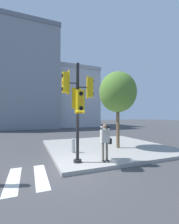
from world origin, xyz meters
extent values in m
plane|color=#424244|center=(0.00, 0.00, 0.00)|extent=(160.00, 160.00, 0.00)
cube|color=#9E9B96|center=(3.50, 3.50, 0.09)|extent=(8.00, 8.00, 0.17)
cube|color=silver|center=(-1.20, -0.03, 0.00)|extent=(0.44, 2.56, 0.01)
cube|color=silver|center=(-2.13, -0.03, 0.00)|extent=(0.44, 2.56, 0.01)
cylinder|color=black|center=(0.42, 0.50, 0.23)|extent=(0.37, 0.37, 0.12)
cylinder|color=black|center=(0.42, 0.50, 2.45)|extent=(0.14, 0.14, 4.33)
sphere|color=black|center=(0.42, 0.50, 4.66)|extent=(0.15, 0.15, 0.15)
cylinder|color=black|center=(0.46, 0.77, 3.13)|extent=(0.11, 0.39, 0.05)
cube|color=yellow|center=(0.50, 1.08, 3.13)|extent=(0.33, 0.28, 0.90)
cube|color=yellow|center=(0.48, 0.95, 3.13)|extent=(0.42, 0.09, 1.02)
cylinder|color=black|center=(0.53, 1.21, 3.43)|extent=(0.17, 0.06, 0.17)
cylinder|color=orange|center=(0.53, 1.21, 3.13)|extent=(0.17, 0.06, 0.17)
cylinder|color=black|center=(0.53, 1.21, 2.83)|extent=(0.17, 0.06, 0.17)
cylinder|color=black|center=(0.39, 0.24, 2.88)|extent=(0.09, 0.39, 0.05)
cube|color=yellow|center=(0.36, -0.07, 2.88)|extent=(0.32, 0.27, 0.90)
cube|color=yellow|center=(0.37, 0.06, 2.88)|extent=(0.42, 0.07, 1.02)
cylinder|color=black|center=(0.34, -0.21, 3.18)|extent=(0.17, 0.05, 0.17)
cylinder|color=orange|center=(0.34, -0.21, 2.88)|extent=(0.17, 0.05, 0.17)
cylinder|color=black|center=(0.34, -0.21, 2.58)|extent=(0.17, 0.05, 0.17)
cylinder|color=black|center=(0.15, 0.50, 3.75)|extent=(0.39, 0.06, 0.05)
cube|color=yellow|center=(-0.16, 0.49, 3.75)|extent=(0.25, 0.31, 0.90)
cube|color=yellow|center=(-0.03, 0.49, 3.75)|extent=(0.03, 0.42, 1.02)
cylinder|color=black|center=(-0.30, 0.49, 4.05)|extent=(0.03, 0.17, 0.17)
cylinder|color=orange|center=(-0.30, 0.49, 3.75)|extent=(0.03, 0.17, 0.17)
cylinder|color=black|center=(-0.30, 0.49, 3.45)|extent=(0.03, 0.17, 0.17)
cylinder|color=black|center=(0.67, 0.45, 3.58)|extent=(0.39, 0.13, 0.05)
cube|color=yellow|center=(0.98, 0.38, 3.58)|extent=(0.30, 0.34, 0.90)
cube|color=yellow|center=(0.85, 0.41, 3.58)|extent=(0.11, 0.42, 1.02)
cylinder|color=black|center=(1.11, 0.35, 3.88)|extent=(0.07, 0.17, 0.17)
cylinder|color=orange|center=(1.11, 0.35, 3.58)|extent=(0.07, 0.17, 0.17)
cylinder|color=black|center=(1.11, 0.35, 3.28)|extent=(0.07, 0.17, 0.17)
cube|color=black|center=(1.56, 0.16, 0.20)|extent=(0.09, 0.24, 0.05)
cube|color=black|center=(1.76, 0.16, 0.20)|extent=(0.09, 0.24, 0.05)
cylinder|color=#6B6051|center=(1.56, 0.22, 0.60)|extent=(0.11, 0.11, 0.85)
cylinder|color=#6B6051|center=(1.76, 0.22, 0.60)|extent=(0.11, 0.11, 0.85)
cube|color=beige|center=(1.66, 0.22, 1.32)|extent=(0.40, 0.22, 0.60)
sphere|color=#8C664C|center=(1.66, 0.22, 1.78)|extent=(0.20, 0.20, 0.20)
cube|color=black|center=(1.66, -0.09, 1.76)|extent=(0.12, 0.10, 0.09)
cylinder|color=black|center=(1.66, -0.16, 1.76)|extent=(0.06, 0.08, 0.06)
cylinder|color=beige|center=(1.53, 0.08, 1.69)|extent=(0.23, 0.35, 0.22)
cylinder|color=beige|center=(1.80, 0.08, 1.69)|extent=(0.23, 0.35, 0.22)
cube|color=black|center=(1.94, 0.24, 1.07)|extent=(0.10, 0.20, 0.26)
cylinder|color=brown|center=(3.82, 2.46, 1.59)|extent=(0.21, 0.21, 2.83)
ellipsoid|color=#568433|center=(3.82, 2.46, 3.86)|extent=(2.45, 2.45, 2.70)
cylinder|color=#99999E|center=(0.73, 2.33, 0.50)|extent=(0.21, 0.21, 0.66)
sphere|color=#99999E|center=(0.73, 2.33, 0.90)|extent=(0.19, 0.19, 0.19)
cylinder|color=#99999E|center=(0.73, 2.19, 0.58)|extent=(0.09, 0.06, 0.09)
cube|color=gray|center=(-5.17, 27.49, 9.29)|extent=(17.37, 13.32, 18.59)
cube|color=slate|center=(-5.17, 27.49, 18.99)|extent=(17.57, 13.52, 0.80)
cube|color=#BCBCC1|center=(6.09, 28.55, 5.99)|extent=(12.72, 12.04, 11.98)
cube|color=#A3A3A8|center=(6.09, 28.55, 12.38)|extent=(12.92, 12.24, 0.80)
camera|label=1|loc=(-1.63, -6.02, 2.25)|focal=24.00mm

